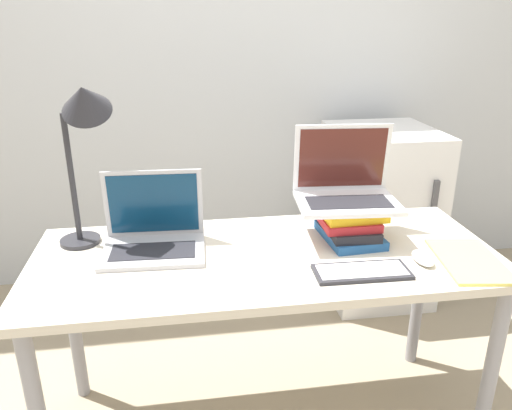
{
  "coord_description": "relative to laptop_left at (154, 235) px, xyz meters",
  "views": [
    {
      "loc": [
        -0.26,
        -1.18,
        1.49
      ],
      "look_at": [
        -0.04,
        0.33,
        0.91
      ],
      "focal_mm": 35.0,
      "sensor_mm": 36.0,
      "label": 1
    }
  ],
  "objects": [
    {
      "name": "desk_lamp",
      "position": [
        -0.2,
        0.06,
        0.39
      ],
      "size": [
        0.23,
        0.2,
        0.6
      ],
      "color": "#28282D",
      "rests_on": "desk"
    },
    {
      "name": "mouse",
      "position": [
        0.88,
        -0.24,
        -0.04
      ],
      "size": [
        0.06,
        0.11,
        0.03
      ],
      "color": "white",
      "rests_on": "desk"
    },
    {
      "name": "mini_fridge",
      "position": [
        1.15,
        0.79,
        -0.31
      ],
      "size": [
        0.52,
        0.58,
        0.94
      ],
      "color": "white",
      "rests_on": "ground_plane"
    },
    {
      "name": "wall_back",
      "position": [
        0.38,
        1.2,
        0.57
      ],
      "size": [
        8.0,
        0.05,
        2.7
      ],
      "color": "silver",
      "rests_on": "ground_plane"
    },
    {
      "name": "book_stack",
      "position": [
        0.69,
        -0.02,
        0.01
      ],
      "size": [
        0.22,
        0.27,
        0.13
      ],
      "color": "#235693",
      "rests_on": "desk"
    },
    {
      "name": "laptop_left",
      "position": [
        0.0,
        0.0,
        0.0
      ],
      "size": [
        0.35,
        0.27,
        0.26
      ],
      "color": "#B2B2B7",
      "rests_on": "desk"
    },
    {
      "name": "desk",
      "position": [
        0.38,
        -0.1,
        -0.14
      ],
      "size": [
        1.58,
        0.65,
        0.73
      ],
      "color": "beige",
      "rests_on": "ground_plane"
    },
    {
      "name": "wireless_keyboard",
      "position": [
        0.65,
        -0.28,
        -0.05
      ],
      "size": [
        0.3,
        0.13,
        0.01
      ],
      "color": "#28282D",
      "rests_on": "desk"
    },
    {
      "name": "laptop_on_books",
      "position": [
        0.68,
        0.02,
        0.13
      ],
      "size": [
        0.37,
        0.28,
        0.27
      ],
      "color": "silver",
      "rests_on": "book_stack"
    },
    {
      "name": "notepad",
      "position": [
        1.03,
        -0.26,
        -0.05
      ],
      "size": [
        0.24,
        0.34,
        0.01
      ],
      "color": "#EFE066",
      "rests_on": "desk"
    }
  ]
}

